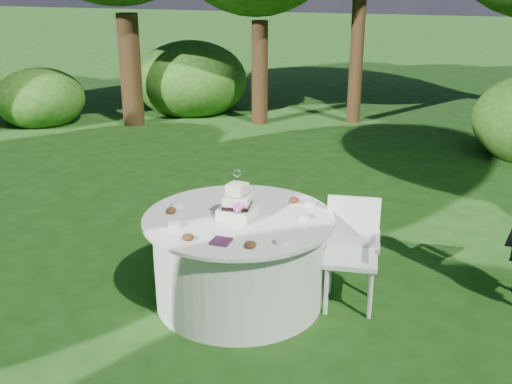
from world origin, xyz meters
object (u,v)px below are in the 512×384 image
Objects in this scene: table at (239,259)px; chair at (352,245)px; napkins at (221,241)px; cake at (237,205)px.

chair is (0.88, 0.31, 0.13)m from table.
napkins is 0.48m from cake.
cake is 0.46× the size of chair.
chair is at bearing 45.28° from napkins.
napkins is 0.16× the size of chair.
napkins reaches higher than table.
cake is at bearing 96.76° from napkins.
table is at bearing -160.37° from chair.
cake reaches higher than chair.
cake reaches higher than table.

